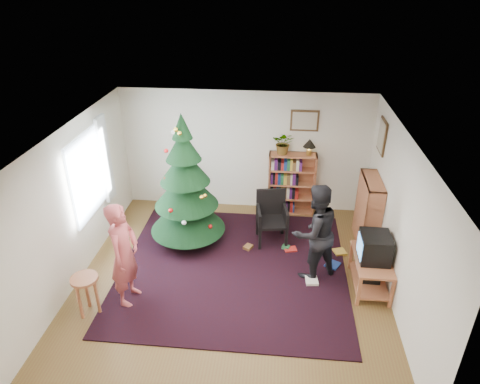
# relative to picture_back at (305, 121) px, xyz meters

# --- Properties ---
(floor) EXTENTS (5.00, 5.00, 0.00)m
(floor) POSITION_rel_picture_back_xyz_m (-1.15, -2.48, -1.95)
(floor) COLOR brown
(floor) RESTS_ON ground
(ceiling) EXTENTS (5.00, 5.00, 0.00)m
(ceiling) POSITION_rel_picture_back_xyz_m (-1.15, -2.48, 0.55)
(ceiling) COLOR white
(ceiling) RESTS_ON wall_back
(wall_back) EXTENTS (5.00, 0.02, 2.50)m
(wall_back) POSITION_rel_picture_back_xyz_m (-1.15, 0.02, -0.70)
(wall_back) COLOR silver
(wall_back) RESTS_ON floor
(wall_front) EXTENTS (5.00, 0.02, 2.50)m
(wall_front) POSITION_rel_picture_back_xyz_m (-1.15, -4.97, -0.70)
(wall_front) COLOR silver
(wall_front) RESTS_ON floor
(wall_left) EXTENTS (0.02, 5.00, 2.50)m
(wall_left) POSITION_rel_picture_back_xyz_m (-3.65, -2.48, -0.70)
(wall_left) COLOR silver
(wall_left) RESTS_ON floor
(wall_right) EXTENTS (0.02, 5.00, 2.50)m
(wall_right) POSITION_rel_picture_back_xyz_m (1.35, -2.48, -0.70)
(wall_right) COLOR silver
(wall_right) RESTS_ON floor
(rug) EXTENTS (3.80, 3.60, 0.02)m
(rug) POSITION_rel_picture_back_xyz_m (-1.15, -2.17, -1.94)
(rug) COLOR black
(rug) RESTS_ON floor
(window_pane) EXTENTS (0.04, 1.20, 1.40)m
(window_pane) POSITION_rel_picture_back_xyz_m (-3.62, -1.88, -0.45)
(window_pane) COLOR silver
(window_pane) RESTS_ON wall_left
(curtain) EXTENTS (0.06, 0.35, 1.60)m
(curtain) POSITION_rel_picture_back_xyz_m (-3.58, -1.18, -0.45)
(curtain) COLOR silver
(curtain) RESTS_ON wall_left
(picture_back) EXTENTS (0.55, 0.03, 0.42)m
(picture_back) POSITION_rel_picture_back_xyz_m (0.00, 0.00, 0.00)
(picture_back) COLOR #4C3319
(picture_back) RESTS_ON wall_back
(picture_right) EXTENTS (0.03, 0.50, 0.60)m
(picture_right) POSITION_rel_picture_back_xyz_m (1.33, -0.73, 0.00)
(picture_right) COLOR #4C3319
(picture_right) RESTS_ON wall_right
(christmas_tree) EXTENTS (1.37, 1.37, 2.48)m
(christmas_tree) POSITION_rel_picture_back_xyz_m (-2.08, -1.41, -0.92)
(christmas_tree) COLOR #3F2816
(christmas_tree) RESTS_ON rug
(bookshelf_back) EXTENTS (0.95, 0.30, 1.30)m
(bookshelf_back) POSITION_rel_picture_back_xyz_m (-0.18, -0.14, -1.29)
(bookshelf_back) COLOR #A25D3A
(bookshelf_back) RESTS_ON floor
(bookshelf_right) EXTENTS (0.30, 0.95, 1.30)m
(bookshelf_right) POSITION_rel_picture_back_xyz_m (1.19, -1.15, -1.29)
(bookshelf_right) COLOR #A25D3A
(bookshelf_right) RESTS_ON floor
(tv_stand) EXTENTS (0.54, 0.98, 0.55)m
(tv_stand) POSITION_rel_picture_back_xyz_m (1.07, -2.42, -1.62)
(tv_stand) COLOR #A25D3A
(tv_stand) RESTS_ON floor
(crt_tv) EXTENTS (0.46, 0.49, 0.43)m
(crt_tv) POSITION_rel_picture_back_xyz_m (1.07, -2.42, -1.19)
(crt_tv) COLOR black
(crt_tv) RESTS_ON tv_stand
(armchair) EXTENTS (0.62, 0.62, 0.99)m
(armchair) POSITION_rel_picture_back_xyz_m (-0.53, -1.21, -1.42)
(armchair) COLOR black
(armchair) RESTS_ON rug
(stool) EXTENTS (0.39, 0.39, 0.65)m
(stool) POSITION_rel_picture_back_xyz_m (-3.15, -3.43, -1.44)
(stool) COLOR #A25D3A
(stool) RESTS_ON floor
(person_standing) EXTENTS (0.47, 0.65, 1.68)m
(person_standing) POSITION_rel_picture_back_xyz_m (-2.65, -3.09, -1.11)
(person_standing) COLOR #B2474A
(person_standing) RESTS_ON rug
(person_by_chair) EXTENTS (1.02, 0.95, 1.66)m
(person_by_chair) POSITION_rel_picture_back_xyz_m (0.16, -2.20, -1.12)
(person_by_chair) COLOR black
(person_by_chair) RESTS_ON rug
(potted_plant) EXTENTS (0.47, 0.42, 0.46)m
(potted_plant) POSITION_rel_picture_back_xyz_m (-0.38, -0.14, -0.42)
(potted_plant) COLOR gray
(potted_plant) RESTS_ON bookshelf_back
(table_lamp) EXTENTS (0.25, 0.25, 0.33)m
(table_lamp) POSITION_rel_picture_back_xyz_m (0.12, -0.14, -0.43)
(table_lamp) COLOR #A57F33
(table_lamp) RESTS_ON bookshelf_back
(floor_clutter) EXTENTS (1.85, 1.10, 0.08)m
(floor_clutter) POSITION_rel_picture_back_xyz_m (0.01, -1.77, -1.91)
(floor_clutter) COLOR #A51E19
(floor_clutter) RESTS_ON rug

